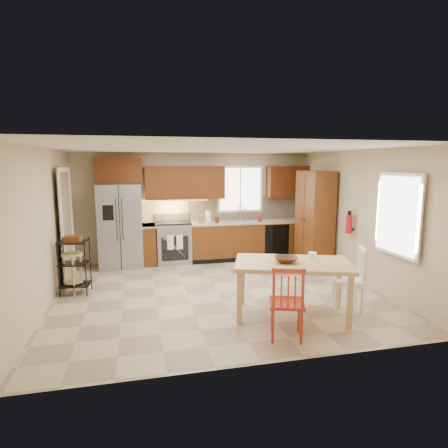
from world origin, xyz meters
TOP-DOWN VIEW (x-y plane):
  - floor at (0.00, 0.00)m, footprint 5.50×5.50m
  - ceiling at (0.00, 0.00)m, footprint 5.50×5.00m
  - wall_back at (0.00, 2.50)m, footprint 5.50×0.02m
  - wall_front at (0.00, -2.50)m, footprint 5.50×0.02m
  - wall_left at (-2.75, 0.00)m, footprint 0.02×5.00m
  - wall_right at (2.75, 0.00)m, footprint 0.02×5.00m
  - refrigerator at (-1.70, 2.12)m, footprint 0.92×0.75m
  - range_stove at (-0.55, 2.19)m, footprint 0.76×0.63m
  - base_cabinet_narrow at (-1.10, 2.20)m, footprint 0.30×0.60m
  - base_cabinet_run at (1.29, 2.20)m, footprint 2.92×0.60m
  - dishwasher at (1.85, 1.91)m, footprint 0.60×0.02m
  - backsplash at (1.29, 2.48)m, footprint 2.92×0.03m
  - upper_over_fridge at (-1.70, 2.33)m, footprint 1.00×0.35m
  - upper_left_block at (-0.25, 2.33)m, footprint 1.80×0.35m
  - upper_right_block at (2.25, 2.33)m, footprint 1.00×0.35m
  - window_back at (1.10, 2.48)m, footprint 1.12×0.04m
  - sink at (1.10, 2.20)m, footprint 0.62×0.46m
  - undercab_glow at (-0.55, 2.30)m, footprint 1.60×0.30m
  - soap_bottle at (1.48, 2.10)m, footprint 0.09×0.09m
  - paper_towel at (0.25, 2.15)m, footprint 0.12×0.12m
  - canister_steel at (0.05, 2.15)m, footprint 0.11×0.11m
  - canister_wood at (0.45, 2.12)m, footprint 0.10×0.10m
  - pantry at (2.43, 1.20)m, footprint 0.50×0.95m
  - fire_extinguisher at (2.63, 0.15)m, footprint 0.12×0.12m
  - window_right at (2.68, -1.15)m, footprint 0.04×1.02m
  - doorway at (-2.67, 1.30)m, footprint 0.04×0.95m
  - dining_table at (0.86, -1.28)m, footprint 1.88×1.43m
  - chair_red at (0.51, -1.93)m, footprint 0.58×0.58m
  - chair_white at (1.81, -1.23)m, footprint 0.58×0.58m
  - table_bowl at (0.76, -1.28)m, footprint 0.43×0.43m
  - table_jar at (1.22, -1.18)m, footprint 0.17×0.17m
  - bar_stool at (-2.46, 0.49)m, footprint 0.46×0.46m
  - utility_cart at (-2.42, 0.48)m, footprint 0.53×0.43m

SIDE VIEW (x-z plane):
  - floor at x=0.00m, z-range 0.00..0.00m
  - bar_stool at x=-2.46m, z-range 0.00..0.72m
  - dining_table at x=0.86m, z-range 0.00..0.81m
  - base_cabinet_narrow at x=-1.10m, z-range 0.00..0.90m
  - base_cabinet_run at x=1.29m, z-range 0.00..0.90m
  - dishwasher at x=1.85m, z-range 0.06..0.84m
  - range_stove at x=-0.55m, z-range 0.00..0.92m
  - utility_cart at x=-2.42m, z-range 0.00..0.97m
  - chair_red at x=0.51m, z-range 0.00..0.98m
  - chair_white at x=1.81m, z-range 0.00..0.98m
  - table_bowl at x=0.76m, z-range 0.78..0.86m
  - table_jar at x=1.22m, z-range 0.78..0.93m
  - sink at x=1.10m, z-range 0.78..0.94m
  - refrigerator at x=-1.70m, z-range 0.00..1.82m
  - canister_wood at x=0.45m, z-range 0.90..1.04m
  - canister_steel at x=0.05m, z-range 0.90..1.08m
  - soap_bottle at x=1.48m, z-range 0.90..1.09m
  - paper_towel at x=0.25m, z-range 0.90..1.18m
  - pantry at x=2.43m, z-range 0.00..2.10m
  - doorway at x=-2.67m, z-range 0.00..2.10m
  - fire_extinguisher at x=2.63m, z-range 0.92..1.28m
  - backsplash at x=1.29m, z-range 0.90..1.45m
  - wall_back at x=0.00m, z-range 0.00..2.50m
  - wall_front at x=0.00m, z-range 0.00..2.50m
  - wall_left at x=-2.75m, z-range 0.00..2.50m
  - wall_right at x=2.75m, z-range 0.00..2.50m
  - undercab_glow at x=-0.55m, z-range 1.43..1.43m
  - window_right at x=2.68m, z-range 0.79..2.11m
  - window_back at x=1.10m, z-range 1.09..2.21m
  - upper_left_block at x=-0.25m, z-range 1.45..2.20m
  - upper_right_block at x=2.25m, z-range 1.45..2.20m
  - upper_over_fridge at x=-1.70m, z-range 1.83..2.38m
  - ceiling at x=0.00m, z-range 2.49..2.51m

